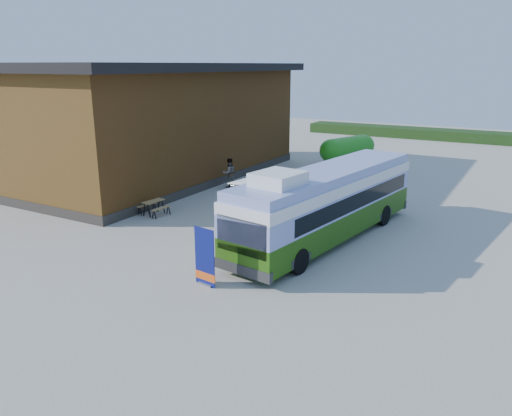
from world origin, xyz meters
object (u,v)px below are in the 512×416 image
Objects in this scene: banner at (205,262)px; picnic_table at (154,204)px; person_a at (312,187)px; bus at (327,201)px; slurry_tanker at (348,149)px; person_b at (229,173)px.

banner is 1.45× the size of picnic_table.
person_a is (6.03, 6.19, 0.33)m from picnic_table.
bus is 17.53m from slurry_tanker.
person_a is 0.32× the size of slurry_tanker.
picnic_table is 0.81× the size of person_a.
picnic_table is at bearing -174.07° from person_a.
bus is at bearing -53.19° from slurry_tanker.
slurry_tanker is (-3.26, 23.27, 0.38)m from banner.
banner is 23.51m from slurry_tanker.
person_a is 11.64m from slurry_tanker.
person_b is at bearing -90.01° from slurry_tanker.
person_b reaches higher than picnic_table.
slurry_tanker reaches higher than picnic_table.
person_a is (-3.03, 5.32, -0.84)m from bus.
bus is at bearing 12.30° from picnic_table.
banner is at bearing -31.18° from picnic_table.
person_a is at bearing 127.88° from bus.
banner is 1.17× the size of person_a.
person_a is at bearing -59.86° from slurry_tanker.
slurry_tanker is at bearing -169.93° from person_b.
picnic_table is 6.98m from person_b.
picnic_table is 0.79× the size of person_b.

